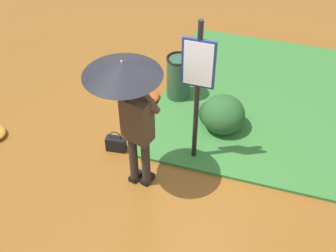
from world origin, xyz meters
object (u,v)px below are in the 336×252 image
(person_with_umbrella, at_px, (129,95))
(handbag, at_px, (116,144))
(trash_bin, at_px, (178,78))
(info_sign_post, at_px, (198,80))

(person_with_umbrella, relative_size, handbag, 5.53)
(handbag, bearing_deg, person_with_umbrella, 134.51)
(person_with_umbrella, distance_m, trash_bin, 2.34)
(info_sign_post, xyz_separation_m, handbag, (1.18, 0.18, -1.32))
(info_sign_post, distance_m, trash_bin, 1.82)
(person_with_umbrella, height_order, info_sign_post, info_sign_post)
(info_sign_post, bearing_deg, person_with_umbrella, 45.70)
(trash_bin, bearing_deg, person_with_umbrella, 89.00)
(person_with_umbrella, relative_size, trash_bin, 2.45)
(handbag, height_order, trash_bin, trash_bin)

